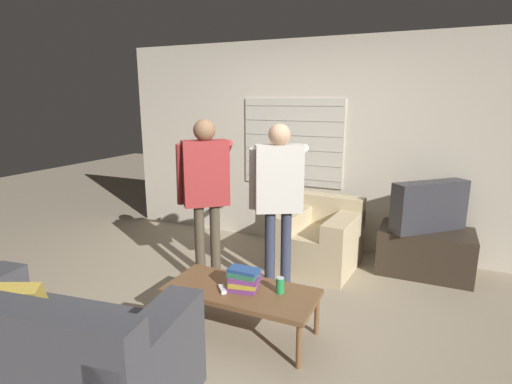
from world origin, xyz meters
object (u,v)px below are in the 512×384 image
person_right_standing (279,188)px  soda_can (280,285)px  person_left_standing (206,183)px  book_stack (244,280)px  tv (429,206)px  couch_blue (48,356)px  armchair_beige (319,238)px  coffee_table (241,293)px  spare_remote (222,289)px

person_right_standing → soda_can: size_ratio=12.96×
person_right_standing → person_left_standing: bearing=161.2°
book_stack → tv: bearing=55.5°
couch_blue → book_stack: size_ratio=6.75×
couch_blue → armchair_beige: couch_blue is taller
tv → soda_can: size_ratio=5.97×
coffee_table → person_left_standing: size_ratio=0.72×
spare_remote → person_left_standing: bearing=86.8°
coffee_table → person_right_standing: (0.01, 0.78, 0.69)m
spare_remote → couch_blue: bearing=-160.5°
person_right_standing → soda_can: bearing=-96.6°
coffee_table → person_right_standing: bearing=89.4°
coffee_table → tv: tv is taller
coffee_table → soda_can: soda_can is taller
couch_blue → person_right_standing: size_ratio=1.07×
coffee_table → soda_can: bearing=13.0°
spare_remote → armchair_beige: bearing=37.7°
coffee_table → book_stack: book_stack is taller
person_left_standing → book_stack: 1.13m
armchair_beige → person_left_standing: person_left_standing is taller
couch_blue → soda_can: 1.61m
armchair_beige → spare_remote: (-0.32, -1.65, 0.07)m
person_left_standing → soda_can: bearing=-71.3°
coffee_table → couch_blue: bearing=-122.1°
armchair_beige → tv: size_ratio=1.22×
person_right_standing → spare_remote: person_right_standing is taller
book_stack → person_right_standing: bearing=91.1°
armchair_beige → person_right_standing: bearing=81.3°
soda_can → spare_remote: bearing=-160.3°
person_right_standing → couch_blue: bearing=-139.9°
tv → book_stack: tv is taller
tv → spare_remote: (-1.42, -1.93, -0.35)m
armchair_beige → coffee_table: 1.58m
tv → book_stack: (-1.27, -1.85, -0.28)m
person_left_standing → book_stack: size_ratio=6.43×
couch_blue → spare_remote: couch_blue is taller
tv → couch_blue: bearing=12.3°
coffee_table → person_left_standing: person_left_standing is taller
spare_remote → coffee_table: bearing=-7.5°
book_stack → soda_can: size_ratio=2.05×
coffee_table → spare_remote: (-0.12, -0.08, 0.05)m
armchair_beige → spare_remote: bearing=83.8°
couch_blue → person_right_standing: 2.20m
tv → person_right_standing: person_right_standing is taller
couch_blue → book_stack: 1.39m
person_left_standing → spare_remote: 1.14m
coffee_table → person_left_standing: 1.19m
armchair_beige → soda_can: size_ratio=7.30×
coffee_table → tv: size_ratio=1.59×
coffee_table → soda_can: size_ratio=9.49×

